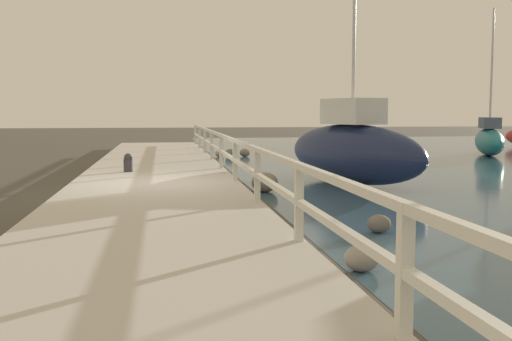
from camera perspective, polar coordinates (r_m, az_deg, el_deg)
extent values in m
plane|color=#4C473D|center=(13.69, -9.52, -2.41)|extent=(120.00, 120.00, 0.00)
cube|color=beige|center=(13.67, -9.54, -1.78)|extent=(3.81, 36.00, 0.31)
cube|color=silver|center=(4.32, 13.99, -9.29)|extent=(0.10, 0.10, 0.97)
cube|color=silver|center=(7.35, 4.11, -3.01)|extent=(0.10, 0.10, 0.97)
cube|color=silver|center=(10.51, 0.12, -0.40)|extent=(0.10, 0.10, 0.97)
cube|color=silver|center=(13.70, -2.02, 0.99)|extent=(0.10, 0.10, 0.97)
cube|color=silver|center=(16.92, -3.35, 1.86)|extent=(0.10, 0.10, 0.97)
cube|color=silver|center=(20.14, -4.25, 2.45)|extent=(0.10, 0.10, 0.97)
cube|color=silver|center=(23.36, -4.91, 2.88)|extent=(0.10, 0.10, 0.97)
cube|color=silver|center=(26.59, -5.40, 3.20)|extent=(0.10, 0.10, 0.97)
cube|color=silver|center=(29.82, -5.79, 3.45)|extent=(0.10, 0.10, 0.97)
cube|color=silver|center=(13.67, -2.02, 2.85)|extent=(0.09, 32.50, 0.08)
cube|color=silver|center=(13.70, -2.02, 0.99)|extent=(0.09, 32.50, 0.08)
ellipsoid|color=#666056|center=(24.85, -2.44, 1.65)|extent=(0.48, 0.44, 0.36)
ellipsoid|color=gray|center=(7.28, 10.01, -8.23)|extent=(0.42, 0.38, 0.32)
ellipsoid|color=#666056|center=(9.61, 11.63, -4.99)|extent=(0.38, 0.34, 0.28)
ellipsoid|color=gray|center=(25.27, -3.48, 1.63)|extent=(0.39, 0.35, 0.29)
ellipsoid|color=slate|center=(14.11, 0.84, -1.14)|extent=(0.63, 0.57, 0.47)
ellipsoid|color=slate|center=(25.39, -1.06, 1.71)|extent=(0.46, 0.41, 0.34)
cylinder|color=#333338|center=(16.27, -12.07, 0.48)|extent=(0.24, 0.24, 0.34)
sphere|color=#333338|center=(16.25, -12.09, 1.22)|extent=(0.22, 0.22, 0.22)
ellipsoid|color=#1E707A|center=(28.05, 21.31, 2.56)|extent=(2.74, 4.82, 1.17)
cube|color=#4C566B|center=(28.03, 21.37, 4.24)|extent=(1.33, 1.90, 0.48)
cylinder|color=silver|center=(28.09, 21.54, 9.00)|extent=(0.09, 0.09, 5.14)
ellipsoid|color=#192347|center=(16.03, 9.14, 1.59)|extent=(3.02, 5.78, 1.56)
cube|color=silver|center=(15.99, 9.21, 5.58)|extent=(1.44, 1.86, 0.67)
cylinder|color=silver|center=(16.18, 9.34, 14.22)|extent=(0.09, 0.09, 5.53)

